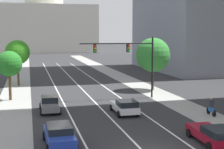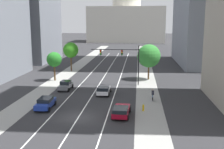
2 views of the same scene
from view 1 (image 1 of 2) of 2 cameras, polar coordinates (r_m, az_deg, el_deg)
The scene contains 16 objects.
ground_plane at distance 60.89m, azimuth -6.94°, elevation -0.47°, with size 400.00×400.00×0.00m, color #2B2B2D.
sidewalk_left at distance 55.54m, azimuth -15.42°, elevation -1.37°, with size 3.74×130.00×0.01m, color gray.
sidewalk_right at distance 57.77m, azimuth 2.41°, elevation -0.82°, with size 3.74×130.00×0.01m, color gray.
lane_stripe_left at distance 45.78m, azimuth -9.03°, elevation -2.91°, with size 0.16×90.00×0.01m, color white.
lane_stripe_center at distance 46.19m, azimuth -4.70°, elevation -2.76°, with size 0.16×90.00×0.01m, color white.
lane_stripe_right at distance 46.85m, azimuth -0.48°, elevation -2.60°, with size 0.16×90.00×0.01m, color white.
capitol_building at distance 149.46m, azimuth -11.20°, elevation 9.54°, with size 42.03×24.53×41.57m.
car_white at distance 32.98m, azimuth 2.18°, elevation -5.33°, with size 2.09×4.34×1.44m.
car_crimson at distance 25.17m, azimuth 16.53°, elevation -9.52°, with size 2.28×4.77×1.38m.
car_blue at distance 24.18m, azimuth -8.81°, elevation -9.87°, with size 2.15×4.61×1.47m.
car_gray at distance 34.46m, azimuth -10.37°, elevation -4.85°, with size 1.94×4.25×1.54m.
traffic_signal_mast at distance 40.29m, azimuth 3.14°, elevation 3.19°, with size 8.86×0.39×7.33m.
cyclist at distance 33.59m, azimuth 16.28°, elevation -5.20°, with size 0.36×1.70×1.72m.
street_tree_mid_left at distance 52.10m, azimuth -15.50°, elevation 3.56°, with size 3.59×3.59×6.77m.
street_tree_near_right at distance 46.76m, azimuth 6.87°, elevation 3.26°, with size 4.66×4.66×7.16m.
street_tree_near_left at distance 41.03m, azimuth -16.78°, elevation 1.69°, with size 2.95×2.95×5.74m.
Camera 1 is at (-7.15, -19.98, 7.70)m, focal length 54.75 mm.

